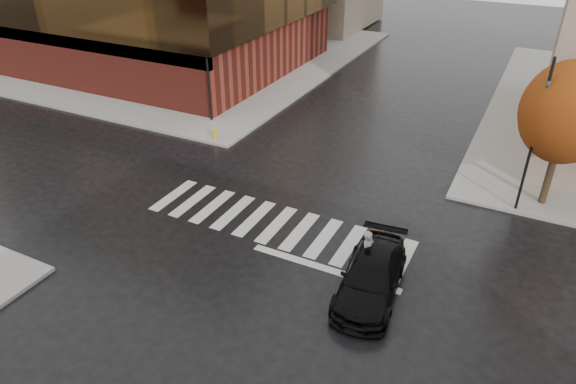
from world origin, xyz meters
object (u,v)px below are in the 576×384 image
sedan (371,276)px  fire_hydrant (215,133)px  cyclist (369,262)px  traffic_light_nw (207,62)px  traffic_light_ne (536,129)px

sedan → fire_hydrant: bearing=139.4°
cyclist → traffic_light_nw: bearing=70.0°
sedan → traffic_light_ne: size_ratio=0.72×
cyclist → sedan: bearing=-139.8°
traffic_light_nw → traffic_light_ne: (17.97, -2.48, 0.19)m
sedan → traffic_light_nw: (-13.94, 10.58, 3.07)m
sedan → traffic_light_ne: 9.61m
traffic_light_nw → fire_hydrant: bearing=46.5°
cyclist → fire_hydrant: (-11.79, 7.50, -0.14)m
traffic_light_ne → fire_hydrant: 16.54m
cyclist → fire_hydrant: bearing=73.3°
cyclist → traffic_light_nw: traffic_light_nw is taller
traffic_light_nw → traffic_light_ne: traffic_light_ne is taller
sedan → fire_hydrant: (-12.15, 8.30, -0.18)m
sedan → traffic_light_ne: traffic_light_ne is taller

